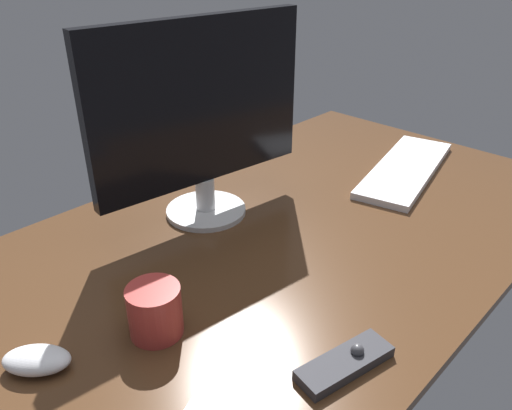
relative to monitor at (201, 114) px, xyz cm
name	(u,v)px	position (x,y,z in cm)	size (l,w,h in cm)	color
desk	(297,228)	(10.41, -18.26, -24.37)	(140.00, 84.00, 2.00)	#4C301C
monitor	(201,114)	(0.00, 0.00, 0.00)	(49.80, 18.02, 42.76)	silver
keyboard	(406,169)	(51.53, -21.77, -22.48)	(44.50, 13.97, 1.77)	white
computer_mouse	(37,360)	(-48.06, -17.41, -21.72)	(10.06, 5.73, 3.30)	silver
media_remote	(345,362)	(-16.68, -49.94, -22.42)	(16.30, 8.28, 3.12)	#2D2D33
coffee_mug	(155,311)	(-31.27, -23.70, -19.11)	(8.59, 8.59, 8.51)	#B23833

